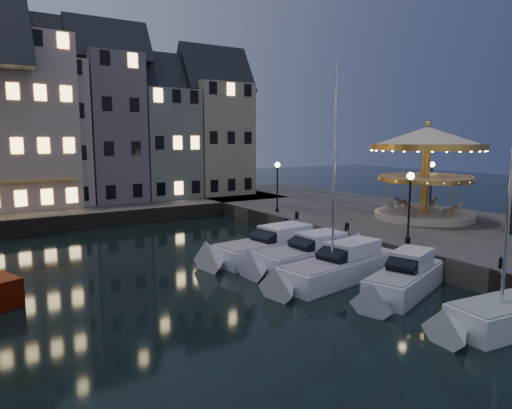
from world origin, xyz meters
TOP-DOWN VIEW (x-y plane):
  - ground at (0.00, 0.00)m, footprint 160.00×160.00m
  - quay_east at (14.00, 6.00)m, footprint 16.00×56.00m
  - quay_north at (-8.00, 28.00)m, footprint 44.00×12.00m
  - quaywall_e at (6.00, 6.00)m, footprint 0.15×44.00m
  - quaywall_n at (-6.00, 22.00)m, footprint 48.00×0.15m
  - streetlamp_b at (7.20, 1.00)m, footprint 0.44×0.44m
  - streetlamp_c at (7.20, 14.50)m, footprint 0.44×0.44m
  - streetlamp_d at (18.50, 8.00)m, footprint 0.44×0.44m
  - bollard_a at (6.60, -5.00)m, footprint 0.30×0.30m
  - bollard_b at (6.60, 0.50)m, footprint 0.30×0.30m
  - bollard_c at (6.60, 5.50)m, footprint 0.30×0.30m
  - bollard_d at (6.60, 11.00)m, footprint 0.30×0.30m
  - townhouse_nc at (-8.00, 30.00)m, footprint 6.82×8.00m
  - townhouse_nd at (-2.25, 30.00)m, footprint 5.50×8.00m
  - townhouse_ne at (3.20, 30.00)m, footprint 6.16×8.00m
  - townhouse_nf at (9.25, 30.00)m, footprint 6.82×8.00m
  - motorboat_a at (2.44, -7.34)m, footprint 6.28×2.58m
  - motorboat_b at (2.67, -2.49)m, footprint 7.00×4.09m
  - motorboat_c at (1.43, 0.78)m, footprint 8.82×3.55m
  - motorboat_d at (1.56, 3.57)m, footprint 7.63×2.75m
  - motorboat_e at (0.97, 6.47)m, footprint 9.07×3.56m
  - carousel at (14.98, 5.92)m, footprint 8.47×8.47m

SIDE VIEW (x-z plane):
  - ground at x=0.00m, z-range 0.00..0.00m
  - motorboat_a at x=2.44m, z-range -4.62..5.69m
  - motorboat_b at x=2.67m, z-range -0.44..1.71m
  - motorboat_d at x=1.56m, z-range -0.43..1.72m
  - motorboat_e at x=0.97m, z-range -0.43..1.72m
  - quay_east at x=14.00m, z-range 0.00..1.30m
  - quay_north at x=-8.00m, z-range 0.00..1.30m
  - quaywall_e at x=6.00m, z-range 0.00..1.30m
  - quaywall_n at x=-6.00m, z-range 0.00..1.30m
  - motorboat_c at x=1.43m, z-range -5.15..6.51m
  - bollard_a at x=6.60m, z-range 1.32..1.89m
  - bollard_b at x=6.60m, z-range 1.32..1.89m
  - bollard_c at x=6.60m, z-range 1.32..1.89m
  - bollard_d at x=6.60m, z-range 1.32..1.89m
  - streetlamp_b at x=7.20m, z-range 1.93..6.10m
  - streetlamp_c at x=7.20m, z-range 1.93..6.10m
  - streetlamp_d at x=18.50m, z-range 1.93..6.10m
  - carousel at x=14.98m, z-range 2.48..9.89m
  - townhouse_ne at x=3.20m, z-range 1.38..14.18m
  - townhouse_nf at x=9.25m, z-range 1.38..15.18m
  - townhouse_nc at x=-8.00m, z-range 1.38..16.18m
  - townhouse_nd at x=-2.25m, z-range 1.38..17.18m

